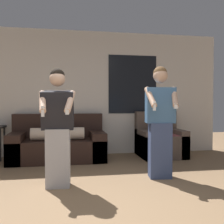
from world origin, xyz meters
TOP-DOWN VIEW (x-y plane):
  - ground_plane at (0.00, 0.00)m, footprint 14.00×14.00m
  - wall_back at (0.02, 3.40)m, footprint 6.39×0.07m
  - couch at (-0.43, 2.91)m, footprint 1.82×0.92m
  - armchair at (1.70, 2.92)m, footprint 0.91×0.86m
  - person_left at (-0.38, 1.18)m, footprint 0.48×0.51m
  - person_right at (1.12, 1.37)m, footprint 0.49×0.50m

SIDE VIEW (x-z plane):
  - ground_plane at x=0.00m, z-range 0.00..0.00m
  - couch at x=-0.43m, z-range -0.14..0.76m
  - armchair at x=1.70m, z-range -0.15..0.80m
  - person_left at x=-0.38m, z-range 0.00..1.58m
  - person_right at x=1.12m, z-range 0.01..1.69m
  - wall_back at x=0.02m, z-range 0.00..2.70m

